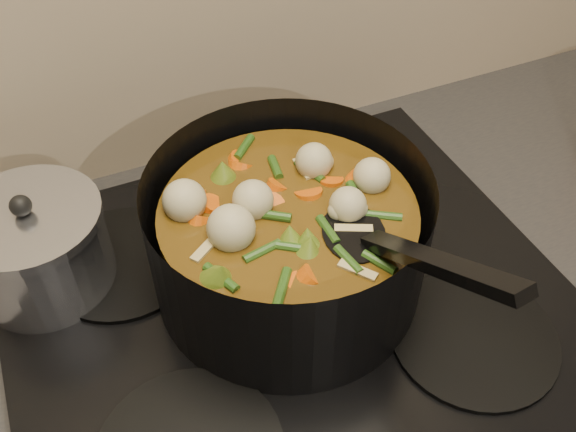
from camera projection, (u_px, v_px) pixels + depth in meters
name	position (u px, v px, depth m)	size (l,w,h in m)	color
stovetop	(289.00, 304.00, 0.74)	(0.62, 0.54, 0.03)	black
stockpot	(288.00, 239.00, 0.70)	(0.32, 0.41, 0.22)	black
saucepan	(38.00, 248.00, 0.71)	(0.16, 0.16, 0.13)	silver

